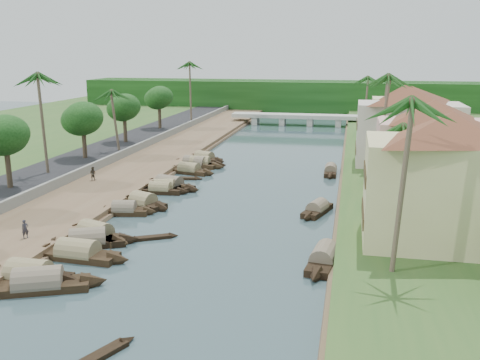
% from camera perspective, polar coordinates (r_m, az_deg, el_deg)
% --- Properties ---
extents(ground, '(220.00, 220.00, 0.00)m').
position_cam_1_polar(ground, '(47.88, -3.03, -5.58)').
color(ground, '#354B50').
rests_on(ground, ground).
extents(left_bank, '(10.00, 180.00, 0.80)m').
position_cam_1_polar(left_bank, '(71.13, -11.42, 0.89)').
color(left_bank, brown).
rests_on(left_bank, ground).
extents(right_bank, '(16.00, 180.00, 1.20)m').
position_cam_1_polar(right_bank, '(65.86, 17.84, -0.33)').
color(right_bank, '#2E5321').
rests_on(right_bank, ground).
extents(road, '(8.00, 180.00, 1.40)m').
position_cam_1_polar(road, '(74.79, -17.43, 1.39)').
color(road, black).
rests_on(road, ground).
extents(retaining_wall, '(0.40, 180.00, 1.10)m').
position_cam_1_polar(retaining_wall, '(72.67, -14.50, 1.76)').
color(retaining_wall, slate).
rests_on(retaining_wall, left_bank).
extents(treeline, '(120.00, 14.00, 8.00)m').
position_cam_1_polar(treeline, '(144.64, 7.23, 8.85)').
color(treeline, black).
rests_on(treeline, ground).
extents(bridge, '(28.00, 4.00, 2.40)m').
position_cam_1_polar(bridge, '(117.12, 6.04, 6.66)').
color(bridge, '#A8A99E').
rests_on(bridge, ground).
extents(building_near, '(14.85, 14.85, 10.20)m').
position_cam_1_polar(building_near, '(43.33, 21.19, 0.24)').
color(building_near, beige).
rests_on(building_near, right_bank).
extents(building_mid, '(14.11, 14.11, 9.70)m').
position_cam_1_polar(building_mid, '(59.06, 19.75, 3.46)').
color(building_mid, '#D5A097').
rests_on(building_mid, right_bank).
extents(building_far, '(15.59, 15.59, 10.20)m').
position_cam_1_polar(building_far, '(72.65, 17.56, 5.59)').
color(building_far, beige).
rests_on(building_far, right_bank).
extents(building_distant, '(12.62, 12.62, 9.20)m').
position_cam_1_polar(building_distant, '(92.58, 17.01, 6.92)').
color(building_distant, beige).
rests_on(building_distant, right_bank).
extents(sampan_0, '(9.30, 5.30, 2.42)m').
position_cam_1_polar(sampan_0, '(39.08, -20.70, -10.37)').
color(sampan_0, black).
rests_on(sampan_0, ground).
extents(sampan_1, '(8.30, 2.19, 2.44)m').
position_cam_1_polar(sampan_1, '(40.60, -21.57, -9.53)').
color(sampan_1, black).
rests_on(sampan_1, ground).
extents(sampan_2, '(9.06, 2.41, 2.34)m').
position_cam_1_polar(sampan_2, '(43.64, -16.89, -7.53)').
color(sampan_2, black).
rests_on(sampan_2, ground).
extents(sampan_3, '(8.46, 5.07, 2.28)m').
position_cam_1_polar(sampan_3, '(46.12, -15.91, -6.31)').
color(sampan_3, black).
rests_on(sampan_3, ground).
extents(sampan_4, '(8.19, 4.56, 2.29)m').
position_cam_1_polar(sampan_4, '(47.65, -15.16, -5.62)').
color(sampan_4, black).
rests_on(sampan_4, ground).
extents(sampan_5, '(7.27, 4.50, 2.28)m').
position_cam_1_polar(sampan_5, '(56.22, -10.28, -2.41)').
color(sampan_5, black).
rests_on(sampan_5, ground).
extents(sampan_6, '(6.73, 2.59, 2.00)m').
position_cam_1_polar(sampan_6, '(53.99, -12.22, -3.18)').
color(sampan_6, black).
rests_on(sampan_6, ground).
extents(sampan_7, '(6.93, 1.87, 1.87)m').
position_cam_1_polar(sampan_7, '(61.15, -8.52, -1.05)').
color(sampan_7, black).
rests_on(sampan_7, ground).
extents(sampan_8, '(6.89, 2.82, 2.10)m').
position_cam_1_polar(sampan_8, '(61.87, -8.09, -0.85)').
color(sampan_8, black).
rests_on(sampan_8, ground).
extents(sampan_9, '(8.89, 4.55, 2.23)m').
position_cam_1_polar(sampan_9, '(63.24, -7.55, -0.52)').
color(sampan_9, black).
rests_on(sampan_9, ground).
extents(sampan_10, '(7.87, 3.31, 2.14)m').
position_cam_1_polar(sampan_10, '(70.62, -5.45, 1.03)').
color(sampan_10, black).
rests_on(sampan_10, ground).
extents(sampan_11, '(7.78, 2.07, 2.22)m').
position_cam_1_polar(sampan_11, '(74.66, -4.28, 1.74)').
color(sampan_11, black).
rests_on(sampan_11, ground).
extents(sampan_12, '(9.44, 3.89, 2.21)m').
position_cam_1_polar(sampan_12, '(74.84, -4.80, 1.76)').
color(sampan_12, black).
rests_on(sampan_12, ground).
extents(sampan_13, '(7.56, 4.57, 2.09)m').
position_cam_1_polar(sampan_13, '(78.50, -3.81, 2.33)').
color(sampan_13, black).
rests_on(sampan_13, ground).
extents(sampan_14, '(2.70, 8.90, 2.13)m').
position_cam_1_polar(sampan_14, '(41.48, 8.94, -8.22)').
color(sampan_14, black).
rests_on(sampan_14, ground).
extents(sampan_15, '(3.46, 7.04, 1.91)m').
position_cam_1_polar(sampan_15, '(53.63, 8.24, -3.13)').
color(sampan_15, black).
rests_on(sampan_15, ground).
extents(sampan_16, '(1.66, 7.53, 1.88)m').
position_cam_1_polar(sampan_16, '(71.10, 9.64, 0.97)').
color(sampan_16, black).
rests_on(sampan_16, ground).
extents(canoe_0, '(3.06, 5.43, 0.75)m').
position_cam_1_polar(canoe_0, '(30.31, -15.25, -17.93)').
color(canoe_0, black).
rests_on(canoe_0, ground).
extents(canoe_1, '(4.37, 2.85, 0.74)m').
position_cam_1_polar(canoe_1, '(46.70, -9.34, -6.12)').
color(canoe_1, black).
rests_on(canoe_1, ground).
extents(canoe_2, '(5.78, 1.48, 0.83)m').
position_cam_1_polar(canoe_2, '(67.57, -6.35, 0.16)').
color(canoe_2, black).
rests_on(canoe_2, ground).
extents(palm_0, '(3.20, 3.20, 13.04)m').
position_cam_1_polar(palm_0, '(35.39, 17.24, 7.61)').
color(palm_0, brown).
rests_on(palm_0, ground).
extents(palm_1, '(3.20, 3.20, 9.39)m').
position_cam_1_polar(palm_1, '(51.26, 16.58, 5.37)').
color(palm_1, brown).
rests_on(palm_1, ground).
extents(palm_2, '(3.20, 3.20, 13.32)m').
position_cam_1_polar(palm_2, '(63.77, 15.01, 10.41)').
color(palm_2, brown).
rests_on(palm_2, ground).
extents(palm_3, '(3.20, 3.20, 12.21)m').
position_cam_1_polar(palm_3, '(81.33, 15.07, 10.24)').
color(palm_3, brown).
rests_on(palm_3, ground).
extents(palm_5, '(3.20, 3.20, 13.22)m').
position_cam_1_polar(palm_5, '(67.24, -20.62, 10.24)').
color(palm_5, brown).
rests_on(palm_5, ground).
extents(palm_6, '(3.20, 3.20, 10.21)m').
position_cam_1_polar(palm_6, '(80.31, -13.20, 9.07)').
color(palm_6, brown).
rests_on(palm_6, ground).
extents(palm_7, '(3.20, 3.20, 11.49)m').
position_cam_1_polar(palm_7, '(99.42, 13.35, 10.47)').
color(palm_7, brown).
rests_on(palm_7, ground).
extents(palm_8, '(3.20, 3.20, 13.56)m').
position_cam_1_polar(palm_8, '(109.81, -5.36, 12.17)').
color(palm_8, brown).
rests_on(palm_8, ground).
extents(tree_2, '(4.88, 4.88, 7.66)m').
position_cam_1_polar(tree_2, '(61.72, -23.77, 4.29)').
color(tree_2, '#4F402D').
rests_on(tree_2, ground).
extents(tree_3, '(5.20, 5.20, 7.50)m').
position_cam_1_polar(tree_3, '(75.93, -16.43, 6.22)').
color(tree_3, '#4F402D').
rests_on(tree_3, ground).
extents(tree_4, '(4.91, 4.91, 7.53)m').
position_cam_1_polar(tree_4, '(88.10, -12.27, 7.50)').
color(tree_4, '#4F402D').
rests_on(tree_4, ground).
extents(tree_5, '(4.87, 4.87, 7.74)m').
position_cam_1_polar(tree_5, '(102.86, -8.64, 8.61)').
color(tree_5, '#4F402D').
rests_on(tree_5, ground).
extents(tree_6, '(4.38, 4.38, 6.75)m').
position_cam_1_polar(tree_6, '(75.15, 21.22, 5.30)').
color(tree_6, '#4F402D').
rests_on(tree_6, ground).
extents(person_near, '(0.65, 0.66, 1.54)m').
position_cam_1_polar(person_near, '(47.15, -21.95, -4.87)').
color(person_near, '#2A2931').
rests_on(person_near, left_bank).
extents(person_far, '(0.80, 0.64, 1.61)m').
position_cam_1_polar(person_far, '(65.61, -15.43, 0.69)').
color(person_far, '#393128').
rests_on(person_far, left_bank).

